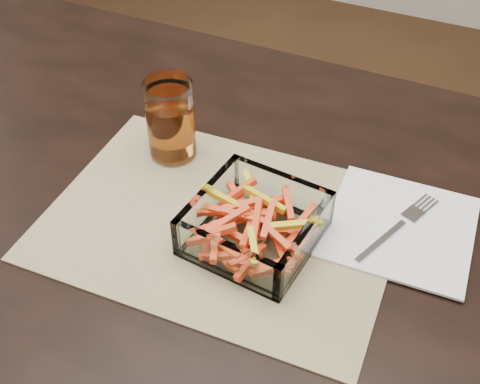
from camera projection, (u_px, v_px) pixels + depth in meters
name	position (u px, v px, depth m)	size (l,w,h in m)	color
dining_table	(217.00, 265.00, 0.86)	(1.60, 0.90, 0.75)	black
placemat	(220.00, 222.00, 0.79)	(0.45, 0.33, 0.00)	tan
glass_bowl	(255.00, 226.00, 0.75)	(0.16, 0.16, 0.06)	white
tumbler	(171.00, 122.00, 0.86)	(0.07, 0.07, 0.12)	white
napkin	(400.00, 227.00, 0.78)	(0.18, 0.18, 0.00)	white
fork	(399.00, 226.00, 0.78)	(0.07, 0.16, 0.00)	silver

